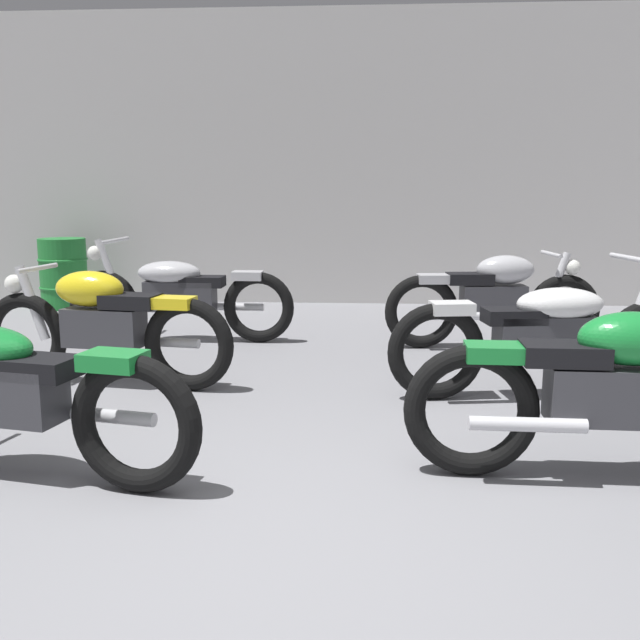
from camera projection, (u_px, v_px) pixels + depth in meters
The scene contains 8 objects.
ground_plane at pixel (284, 556), 2.76m from camera, with size 60.00×60.00×0.00m, color gray.
back_wall at pixel (343, 160), 8.86m from camera, with size 13.05×0.24×3.60m, color #BCBAB7.
motorcycle_left_row_1 at pixel (103, 324), 5.13m from camera, with size 1.97×0.51×0.88m.
motorcycle_left_row_2 at pixel (179, 294), 6.69m from camera, with size 2.17×0.68×0.97m.
motorcycle_right_row_0 at pixel (610, 390), 3.42m from camera, with size 1.97×0.48×0.88m.
motorcycle_right_row_1 at pixel (546, 333), 4.84m from camera, with size 2.16×0.70×0.97m.
motorcycle_right_row_2 at pixel (494, 298), 6.40m from camera, with size 1.97×0.51×0.88m.
oil_drum at pixel (64, 273), 8.64m from camera, with size 0.59×0.59×0.85m.
Camera 1 is at (0.31, -2.54, 1.40)m, focal length 39.66 mm.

